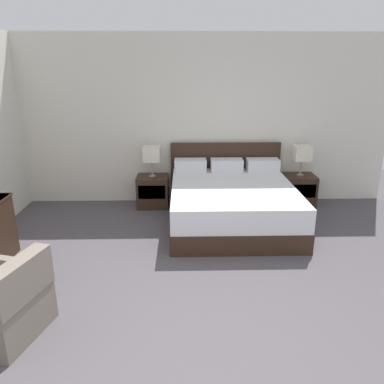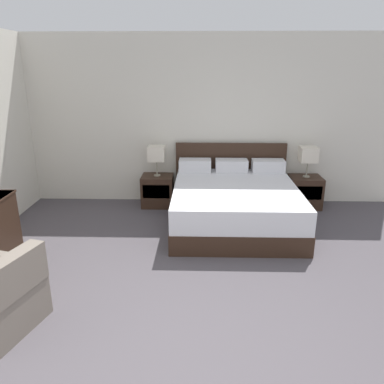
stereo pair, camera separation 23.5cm
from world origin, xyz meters
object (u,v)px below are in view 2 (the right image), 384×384
at_px(nightstand_left, 158,191).
at_px(table_lamp_right, 308,155).
at_px(nightstand_right, 305,192).
at_px(table_lamp_left, 156,154).
at_px(bed, 234,203).

bearing_deg(nightstand_left, table_lamp_right, 0.03).
distance_m(nightstand_right, table_lamp_left, 2.59).
bearing_deg(table_lamp_left, table_lamp_right, 0.00).
bearing_deg(nightstand_right, table_lamp_right, 90.00).
bearing_deg(table_lamp_left, nightstand_right, -0.03).
relative_size(bed, nightstand_right, 3.97).
distance_m(table_lamp_left, table_lamp_right, 2.51).
bearing_deg(table_lamp_right, bed, -148.74).
bearing_deg(nightstand_left, nightstand_right, 0.00).
relative_size(bed, nightstand_left, 3.97).
height_order(bed, table_lamp_right, bed).
bearing_deg(bed, nightstand_right, 31.21).
distance_m(nightstand_right, table_lamp_right, 0.65).
bearing_deg(nightstand_left, table_lamp_left, 90.00).
height_order(nightstand_left, nightstand_right, same).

